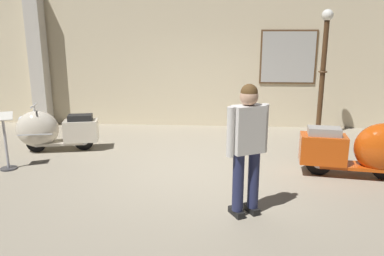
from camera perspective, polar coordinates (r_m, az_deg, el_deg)
name	(u,v)px	position (r m, az deg, el deg)	size (l,w,h in m)	color
ground_plane	(192,171)	(6.53, -0.01, -6.54)	(60.00, 60.00, 0.00)	gray
showroom_back_wall	(196,60)	(9.53, 0.66, 10.31)	(18.00, 0.63, 3.34)	beige
scooter_0	(51,130)	(7.99, -20.55, -0.31)	(1.62, 0.77, 0.95)	black
scooter_1	(365,149)	(6.70, 24.67, -2.95)	(1.79, 0.73, 1.06)	black
lamppost	(322,77)	(8.75, 19.14, 7.30)	(0.28, 0.28, 2.80)	#472D19
visitor_0	(247,142)	(4.75, 8.37, -2.04)	(0.53, 0.40, 1.72)	black
info_stanchion	(6,146)	(7.24, -26.33, -2.51)	(0.38, 0.34, 1.00)	#333338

